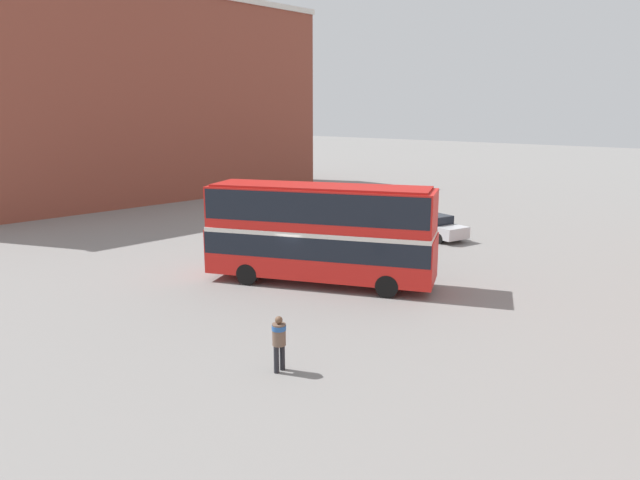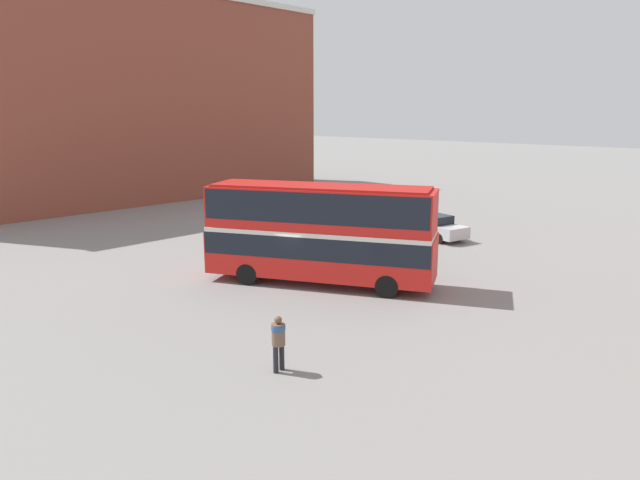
{
  "view_description": "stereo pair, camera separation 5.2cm",
  "coord_description": "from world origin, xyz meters",
  "views": [
    {
      "loc": [
        18.36,
        -17.49,
        7.68
      ],
      "look_at": [
        1.05,
        0.7,
        2.03
      ],
      "focal_mm": 32.0,
      "sensor_mm": 36.0,
      "label": 1
    },
    {
      "loc": [
        18.39,
        -17.46,
        7.68
      ],
      "look_at": [
        1.05,
        0.7,
        2.03
      ],
      "focal_mm": 32.0,
      "sensor_mm": 36.0,
      "label": 2
    }
  ],
  "objects": [
    {
      "name": "ground_plane",
      "position": [
        0.0,
        0.0,
        0.0
      ],
      "size": [
        240.0,
        240.0,
        0.0
      ],
      "primitive_type": "plane",
      "color": "gray"
    },
    {
      "name": "building_row_left",
      "position": [
        -29.95,
        8.57,
        8.93
      ],
      "size": [
        10.97,
        36.36,
        17.84
      ],
      "color": "brown",
      "rests_on": "ground_plane"
    },
    {
      "name": "double_decker_bus",
      "position": [
        1.05,
        0.7,
        2.59
      ],
      "size": [
        10.38,
        6.99,
        4.52
      ],
      "rotation": [
        0.0,
        0.0,
        0.47
      ],
      "color": "red",
      "rests_on": "ground_plane"
    },
    {
      "name": "pedestrian_foreground",
      "position": [
        6.44,
        -6.75,
        1.08
      ],
      "size": [
        0.47,
        0.47,
        1.76
      ],
      "rotation": [
        0.0,
        0.0,
        3.23
      ],
      "color": "#232328",
      "rests_on": "ground_plane"
    },
    {
      "name": "parked_car_kerb_near",
      "position": [
        -0.52,
        12.53,
        0.75
      ],
      "size": [
        4.72,
        2.7,
        1.48
      ],
      "rotation": [
        0.0,
        0.0,
        -0.22
      ],
      "color": "silver",
      "rests_on": "ground_plane"
    }
  ]
}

